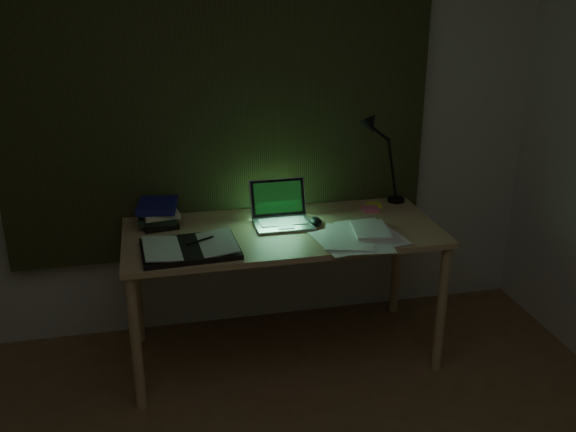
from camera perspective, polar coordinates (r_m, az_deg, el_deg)
The scene contains 11 objects.
wall_back at distance 3.34m, azimuth -6.27°, elevation 9.84°, with size 3.50×0.00×2.50m, color beige.
curtain at distance 3.27m, azimuth -6.33°, elevation 13.15°, with size 2.20×0.06×2.00m, color #272E17.
desk at distance 3.29m, azimuth -0.45°, elevation -6.91°, with size 1.54×0.67×0.70m, color tan, non-canonical shape.
laptop at distance 3.15m, azimuth -0.41°, elevation 0.87°, with size 0.29×0.32×0.21m, color #BCBCC1, non-canonical shape.
open_textbook at distance 2.93m, azimuth -8.71°, elevation -2.80°, with size 0.43×0.31×0.04m, color silver, non-canonical shape.
book_stack at distance 3.25m, azimuth -11.44°, elevation 0.26°, with size 0.19×0.22×0.12m, color silver, non-canonical shape.
loose_papers at distance 3.13m, azimuth 6.25°, elevation -1.23°, with size 0.37×0.39×0.02m, color white, non-canonical shape.
mouse at distance 3.20m, azimuth 2.45°, elevation -0.47°, with size 0.06×0.10×0.04m, color black.
sticky_yellow at distance 3.48m, azimuth 7.68°, elevation 0.99°, with size 0.07×0.07×0.01m, color yellow.
sticky_pink at distance 3.41m, azimuth 7.32°, elevation 0.62°, with size 0.08×0.08×0.02m, color #FD6289.
desk_lamp at distance 3.49m, azimuth 9.81°, elevation 5.19°, with size 0.34×0.26×0.51m, color black, non-canonical shape.
Camera 1 is at (-0.35, -1.26, 1.89)m, focal length 40.00 mm.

